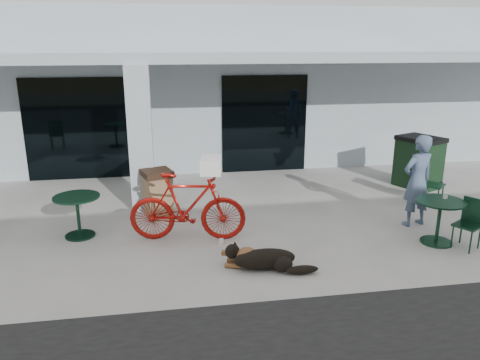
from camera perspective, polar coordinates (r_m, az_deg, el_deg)
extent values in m
plane|color=beige|center=(8.60, -1.88, -8.01)|extent=(80.00, 80.00, 0.00)
cube|color=#ACBBC3|center=(16.35, -5.97, 11.78)|extent=(22.00, 7.00, 4.50)
cube|color=black|center=(13.12, -18.99, 5.87)|extent=(2.80, 0.06, 2.70)
cube|color=black|center=(13.24, 2.99, 6.83)|extent=(2.40, 0.06, 2.70)
cube|color=#ACBBC3|center=(10.28, -12.03, 4.86)|extent=(0.50, 0.50, 3.12)
cube|color=#ACBBC3|center=(11.41, -4.50, 14.65)|extent=(22.00, 2.80, 0.18)
imported|color=#A8130D|center=(8.68, -6.43, -3.28)|extent=(2.22, 0.95, 1.29)
cube|color=white|center=(8.41, -3.55, 1.80)|extent=(0.44, 0.54, 0.29)
cylinder|color=white|center=(8.64, -2.28, -7.51)|extent=(0.11, 0.11, 0.11)
imported|color=#465975|center=(9.89, 20.80, -0.10)|extent=(0.76, 0.60, 1.85)
cylinder|color=white|center=(9.32, 23.78, -1.74)|extent=(0.08, 0.08, 0.11)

